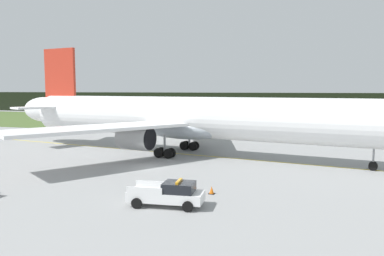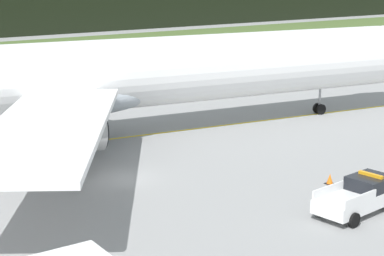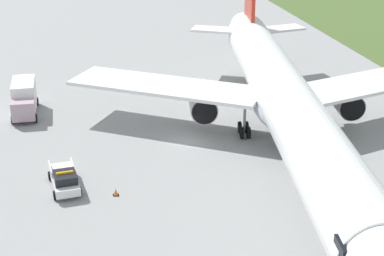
# 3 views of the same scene
# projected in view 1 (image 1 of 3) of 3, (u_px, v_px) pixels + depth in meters

# --- Properties ---
(ground) EXTENTS (320.00, 320.00, 0.00)m
(ground) POSITION_uv_depth(u_px,v_px,m) (147.00, 167.00, 41.22)
(ground) COLOR gray
(grass_verge) EXTENTS (320.00, 47.94, 0.04)m
(grass_verge) POSITION_uv_depth(u_px,v_px,m) (240.00, 124.00, 93.29)
(grass_verge) COLOR #49602D
(grass_verge) RESTS_ON ground
(distant_tree_line) EXTENTS (288.00, 4.79, 7.27)m
(distant_tree_line) POSITION_uv_depth(u_px,v_px,m) (258.00, 104.00, 124.18)
(distant_tree_line) COLOR black
(distant_tree_line) RESTS_ON ground
(taxiway_centerline_main) EXTENTS (81.13, 13.10, 0.01)m
(taxiway_centerline_main) POSITION_uv_depth(u_px,v_px,m) (203.00, 156.00, 48.27)
(taxiway_centerline_main) COLOR yellow
(taxiway_centerline_main) RESTS_ON ground
(airliner) EXTENTS (60.81, 42.44, 14.48)m
(airliner) POSITION_uv_depth(u_px,v_px,m) (198.00, 119.00, 48.11)
(airliner) COLOR white
(airliner) RESTS_ON ground
(ops_pickup_truck) EXTENTS (5.58, 2.70, 1.94)m
(ops_pickup_truck) POSITION_uv_depth(u_px,v_px,m) (169.00, 194.00, 27.35)
(ops_pickup_truck) COLOR white
(ops_pickup_truck) RESTS_ON ground
(apron_cone) EXTENTS (0.49, 0.49, 0.62)m
(apron_cone) POSITION_uv_depth(u_px,v_px,m) (212.00, 190.00, 30.63)
(apron_cone) COLOR black
(apron_cone) RESTS_ON ground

